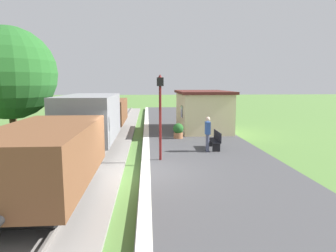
# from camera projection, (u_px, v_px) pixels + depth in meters

# --- Properties ---
(ground_plane) EXTENTS (160.00, 160.00, 0.00)m
(ground_plane) POSITION_uv_depth(u_px,v_px,m) (135.00, 178.00, 11.23)
(ground_plane) COLOR #517A38
(platform_slab) EXTENTS (6.00, 60.00, 0.25)m
(platform_slab) POSITION_uv_depth(u_px,v_px,m) (218.00, 173.00, 11.44)
(platform_slab) COLOR #424244
(platform_slab) RESTS_ON ground
(platform_edge_stripe) EXTENTS (0.36, 60.00, 0.01)m
(platform_edge_stripe) POSITION_uv_depth(u_px,v_px,m) (146.00, 172.00, 11.23)
(platform_edge_stripe) COLOR silver
(platform_edge_stripe) RESTS_ON platform_slab
(track_ballast) EXTENTS (3.80, 60.00, 0.12)m
(track_ballast) POSITION_uv_depth(u_px,v_px,m) (70.00, 178.00, 11.06)
(track_ballast) COLOR gray
(track_ballast) RESTS_ON ground
(rail_near) EXTENTS (0.07, 60.00, 0.14)m
(rail_near) POSITION_uv_depth(u_px,v_px,m) (90.00, 175.00, 11.09)
(rail_near) COLOR slate
(rail_near) RESTS_ON track_ballast
(rail_far) EXTENTS (0.07, 60.00, 0.14)m
(rail_far) POSITION_uv_depth(u_px,v_px,m) (50.00, 175.00, 10.99)
(rail_far) COLOR slate
(rail_far) RESTS_ON track_ballast
(freight_train) EXTENTS (2.50, 19.40, 2.72)m
(freight_train) POSITION_uv_depth(u_px,v_px,m) (90.00, 124.00, 14.99)
(freight_train) COLOR brown
(freight_train) RESTS_ON rail_near
(station_hut) EXTENTS (3.50, 5.80, 2.78)m
(station_hut) POSITION_uv_depth(u_px,v_px,m) (202.00, 110.00, 21.14)
(station_hut) COLOR beige
(station_hut) RESTS_ON platform_slab
(bench_near_hut) EXTENTS (0.42, 1.50, 0.91)m
(bench_near_hut) POSITION_uv_depth(u_px,v_px,m) (215.00, 140.00, 15.05)
(bench_near_hut) COLOR black
(bench_near_hut) RESTS_ON platform_slab
(person_waiting) EXTENTS (0.26, 0.39, 1.71)m
(person_waiting) POSITION_uv_depth(u_px,v_px,m) (208.00, 133.00, 14.49)
(person_waiting) COLOR #474C66
(person_waiting) RESTS_ON platform_slab
(potted_planter) EXTENTS (0.64, 0.64, 0.92)m
(potted_planter) POSITION_uv_depth(u_px,v_px,m) (178.00, 131.00, 18.00)
(potted_planter) COLOR #9E6642
(potted_planter) RESTS_ON platform_slab
(lamp_post_near) EXTENTS (0.28, 0.28, 3.70)m
(lamp_post_near) POSITION_uv_depth(u_px,v_px,m) (160.00, 101.00, 12.62)
(lamp_post_near) COLOR #591414
(lamp_post_near) RESTS_ON platform_slab
(tree_trackside_mid) EXTENTS (4.41, 4.41, 6.24)m
(tree_trackside_mid) POSITION_uv_depth(u_px,v_px,m) (9.00, 73.00, 14.12)
(tree_trackside_mid) COLOR #4C3823
(tree_trackside_mid) RESTS_ON ground
(tree_trackside_far) EXTENTS (3.53, 3.53, 5.80)m
(tree_trackside_far) POSITION_uv_depth(u_px,v_px,m) (12.00, 77.00, 22.18)
(tree_trackside_far) COLOR #4C3823
(tree_trackside_far) RESTS_ON ground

